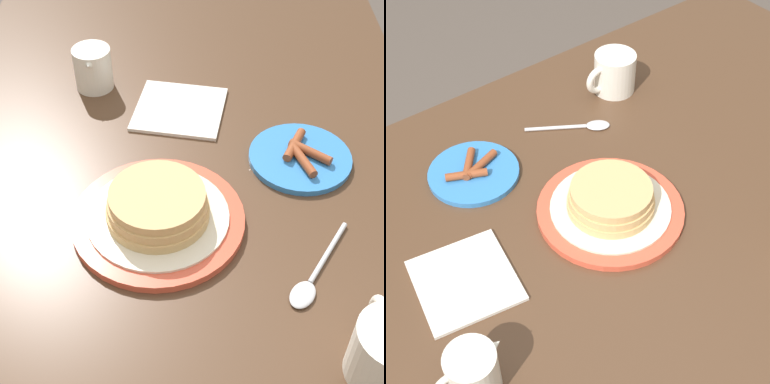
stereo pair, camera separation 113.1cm
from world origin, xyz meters
The scene contains 7 objects.
dining_table centered at (0.00, 0.00, 0.65)m, with size 1.43×0.80×0.78m.
pancake_plate centered at (0.02, 0.03, 0.80)m, with size 0.24×0.24×0.06m.
side_plate_bacon centered at (0.15, -0.18, 0.78)m, with size 0.16×0.16×0.02m.
coffee_mug centered at (-0.20, -0.23, 0.82)m, with size 0.11×0.08×0.08m.
creamer_pitcher centered at (0.35, 0.16, 0.82)m, with size 0.10×0.07×0.08m.
napkin centered at (0.28, 0.01, 0.78)m, with size 0.16×0.17×0.01m.
spoon centered at (-0.08, -0.17, 0.78)m, with size 0.15×0.10×0.01m.
Camera 2 is at (0.46, 0.51, 1.49)m, focal length 55.00 mm.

